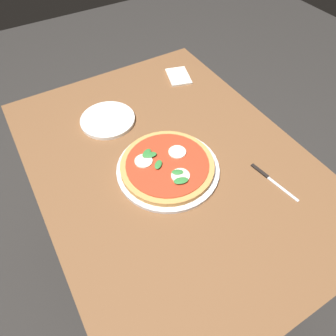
# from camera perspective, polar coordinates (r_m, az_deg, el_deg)

# --- Properties ---
(ground_plane) EXTENTS (6.00, 6.00, 0.00)m
(ground_plane) POSITION_cam_1_polar(r_m,az_deg,el_deg) (1.69, 0.23, -15.61)
(ground_plane) COLOR #2D2B28
(dining_table) EXTENTS (1.19, 0.88, 0.76)m
(dining_table) POSITION_cam_1_polar(r_m,az_deg,el_deg) (1.13, 0.33, -2.36)
(dining_table) COLOR brown
(dining_table) RESTS_ON ground_plane
(serving_tray) EXTENTS (0.34, 0.34, 0.01)m
(serving_tray) POSITION_cam_1_polar(r_m,az_deg,el_deg) (1.01, -0.00, -0.14)
(serving_tray) COLOR silver
(serving_tray) RESTS_ON dining_table
(pizza) EXTENTS (0.31, 0.31, 0.03)m
(pizza) POSITION_cam_1_polar(r_m,az_deg,el_deg) (1.00, -0.14, 0.52)
(pizza) COLOR tan
(pizza) RESTS_ON serving_tray
(plate_white) EXTENTS (0.21, 0.21, 0.01)m
(plate_white) POSITION_cam_1_polar(r_m,az_deg,el_deg) (1.20, -11.21, 8.83)
(plate_white) COLOR white
(plate_white) RESTS_ON dining_table
(napkin) EXTENTS (0.15, 0.12, 0.01)m
(napkin) POSITION_cam_1_polar(r_m,az_deg,el_deg) (1.41, 1.98, 16.78)
(napkin) COLOR white
(napkin) RESTS_ON dining_table
(knife) EXTENTS (0.19, 0.04, 0.01)m
(knife) POSITION_cam_1_polar(r_m,az_deg,el_deg) (1.04, 18.20, -1.67)
(knife) COLOR black
(knife) RESTS_ON dining_table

